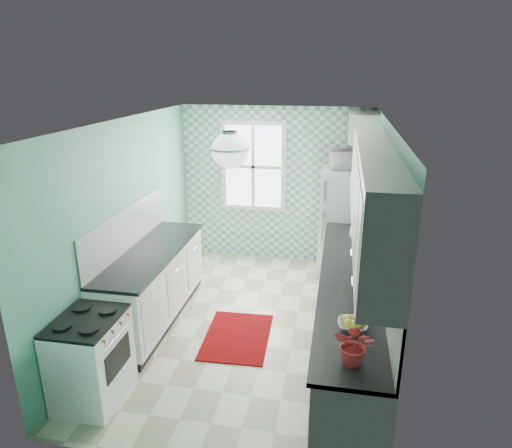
% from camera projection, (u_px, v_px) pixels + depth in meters
% --- Properties ---
extents(floor, '(3.00, 4.40, 0.02)m').
position_uv_depth(floor, '(248.00, 325.00, 5.72)').
color(floor, beige).
rests_on(floor, ground).
extents(ceiling, '(3.00, 4.40, 0.02)m').
position_uv_depth(ceiling, '(247.00, 120.00, 4.90)').
color(ceiling, white).
rests_on(ceiling, wall_back).
extents(wall_back, '(3.00, 0.02, 2.50)m').
position_uv_depth(wall_back, '(275.00, 185.00, 7.36)').
color(wall_back, '#56A389').
rests_on(wall_back, floor).
extents(wall_front, '(3.00, 0.02, 2.50)m').
position_uv_depth(wall_front, '(186.00, 333.00, 3.26)').
color(wall_front, '#56A389').
rests_on(wall_front, floor).
extents(wall_left, '(0.02, 4.40, 2.50)m').
position_uv_depth(wall_left, '(127.00, 223.00, 5.57)').
color(wall_left, '#56A389').
rests_on(wall_left, floor).
extents(wall_right, '(0.02, 4.40, 2.50)m').
position_uv_depth(wall_right, '(381.00, 239.00, 5.05)').
color(wall_right, '#56A389').
rests_on(wall_right, floor).
extents(accent_wall, '(3.00, 0.01, 2.50)m').
position_uv_depth(accent_wall, '(275.00, 185.00, 7.34)').
color(accent_wall, '#63AD94').
rests_on(accent_wall, wall_back).
extents(window, '(1.04, 0.05, 1.44)m').
position_uv_depth(window, '(253.00, 167.00, 7.28)').
color(window, white).
rests_on(window, wall_back).
extents(backsplash_right, '(0.02, 3.60, 0.51)m').
position_uv_depth(backsplash_right, '(381.00, 257.00, 4.70)').
color(backsplash_right, white).
rests_on(backsplash_right, wall_right).
extents(backsplash_left, '(0.02, 2.15, 0.51)m').
position_uv_depth(backsplash_left, '(126.00, 229.00, 5.52)').
color(backsplash_left, white).
rests_on(backsplash_left, wall_left).
extents(upper_cabinets_right, '(0.33, 3.20, 0.90)m').
position_uv_depth(upper_cabinets_right, '(373.00, 196.00, 4.31)').
color(upper_cabinets_right, white).
rests_on(upper_cabinets_right, wall_right).
extents(upper_cabinet_fridge, '(0.40, 0.74, 0.40)m').
position_uv_depth(upper_cabinet_fridge, '(363.00, 127.00, 6.46)').
color(upper_cabinet_fridge, white).
rests_on(upper_cabinet_fridge, wall_right).
extents(ceiling_light, '(0.34, 0.34, 0.35)m').
position_uv_depth(ceiling_light, '(230.00, 150.00, 4.22)').
color(ceiling_light, silver).
rests_on(ceiling_light, ceiling).
extents(base_cabinets_right, '(0.60, 3.60, 0.90)m').
position_uv_depth(base_cabinets_right, '(348.00, 318.00, 4.99)').
color(base_cabinets_right, white).
rests_on(base_cabinets_right, floor).
extents(countertop_right, '(0.63, 3.60, 0.04)m').
position_uv_depth(countertop_right, '(350.00, 279.00, 4.84)').
color(countertop_right, black).
rests_on(countertop_right, base_cabinets_right).
extents(base_cabinets_left, '(0.60, 2.15, 0.90)m').
position_uv_depth(base_cabinets_left, '(153.00, 287.00, 5.71)').
color(base_cabinets_left, white).
rests_on(base_cabinets_left, floor).
extents(countertop_left, '(0.63, 2.15, 0.04)m').
position_uv_depth(countertop_left, '(152.00, 252.00, 5.55)').
color(countertop_left, black).
rests_on(countertop_left, base_cabinets_left).
extents(fridge, '(0.72, 0.71, 1.65)m').
position_uv_depth(fridge, '(343.00, 222.00, 6.92)').
color(fridge, silver).
rests_on(fridge, floor).
extents(stove, '(0.57, 0.71, 0.85)m').
position_uv_depth(stove, '(91.00, 358.00, 4.31)').
color(stove, white).
rests_on(stove, floor).
extents(sink, '(0.55, 0.46, 0.53)m').
position_uv_depth(sink, '(351.00, 246.00, 5.71)').
color(sink, silver).
rests_on(sink, countertop_right).
extents(rug, '(0.79, 1.10, 0.02)m').
position_uv_depth(rug, '(237.00, 336.00, 5.44)').
color(rug, maroon).
rests_on(rug, floor).
extents(dish_towel, '(0.06, 0.22, 0.34)m').
position_uv_depth(dish_towel, '(323.00, 282.00, 5.76)').
color(dish_towel, teal).
rests_on(dish_towel, base_cabinets_right).
extents(fruit_bowl, '(0.26, 0.26, 0.06)m').
position_uv_depth(fruit_bowl, '(353.00, 325.00, 3.88)').
color(fruit_bowl, silver).
rests_on(fruit_bowl, countertop_right).
extents(potted_plant, '(0.35, 0.32, 0.33)m').
position_uv_depth(potted_plant, '(355.00, 345.00, 3.37)').
color(potted_plant, '#9E0205').
rests_on(potted_plant, countertop_right).
extents(soap_bottle, '(0.12, 0.12, 0.21)m').
position_uv_depth(soap_bottle, '(355.00, 230.00, 5.96)').
color(soap_bottle, '#839EAD').
rests_on(soap_bottle, countertop_right).
extents(microwave, '(0.53, 0.38, 0.28)m').
position_uv_depth(microwave, '(347.00, 159.00, 6.61)').
color(microwave, silver).
rests_on(microwave, fridge).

